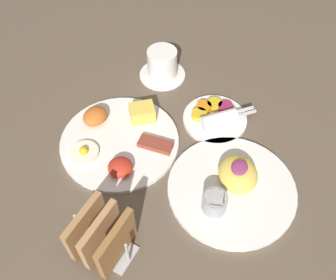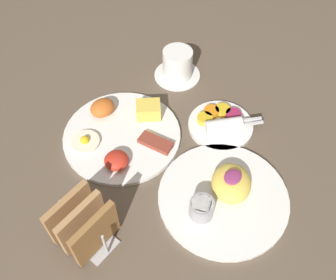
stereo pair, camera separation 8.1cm
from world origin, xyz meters
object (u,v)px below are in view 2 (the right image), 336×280
Objects in this scene: toast_rack at (83,224)px; coffee_cup at (177,65)px; plate_breakfast at (122,133)px; plate_condiments at (221,123)px; plate_foreground at (223,194)px.

toast_rack is 0.97× the size of coffee_cup.
coffee_cup is (0.46, 0.14, -0.01)m from toast_rack.
plate_breakfast is at bearing -173.81° from coffee_cup.
plate_condiments is 0.59× the size of plate_foreground.
plate_condiments is (0.17, -0.16, 0.00)m from plate_breakfast.
coffee_cup reaches higher than plate_breakfast.
toast_rack reaches higher than coffee_cup.
plate_foreground is at bearing -34.15° from toast_rack.
plate_foreground is at bearing -87.94° from plate_breakfast.
plate_breakfast reaches higher than plate_condiments.
coffee_cup is at bearing 17.16° from toast_rack.
toast_rack is (-0.22, -0.12, 0.04)m from plate_breakfast.
coffee_cup reaches higher than plate_foreground.
plate_breakfast is 2.30× the size of toast_rack.
toast_rack is at bearing 173.29° from plate_condiments.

